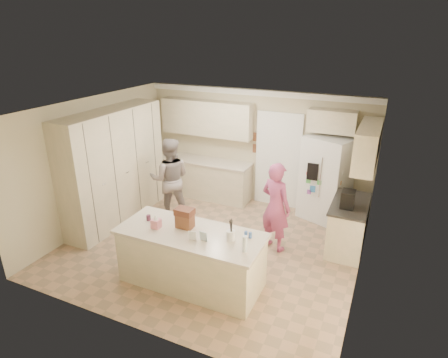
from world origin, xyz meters
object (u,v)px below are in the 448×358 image
at_px(refrigerator, 326,179).
at_px(dollhouse_body, 185,221).
at_px(utensil_crock, 231,235).
at_px(teen_girl, 276,207).
at_px(coffee_maker, 348,199).
at_px(tissue_box, 156,224).
at_px(island_base, 191,259).
at_px(teen_boy, 170,179).

relative_size(refrigerator, dollhouse_body, 6.92).
distance_m(utensil_crock, teen_girl, 1.53).
bearing_deg(utensil_crock, refrigerator, 75.19).
bearing_deg(coffee_maker, dollhouse_body, -140.71).
bearing_deg(teen_girl, tissue_box, 70.77).
relative_size(island_base, teen_girl, 1.32).
bearing_deg(tissue_box, coffee_maker, 37.57).
height_order(tissue_box, teen_girl, teen_girl).
distance_m(refrigerator, teen_girl, 1.68).
xyz_separation_m(island_base, dollhouse_body, (-0.15, 0.10, 0.60)).
bearing_deg(refrigerator, island_base, -94.69).
height_order(coffee_maker, island_base, coffee_maker).
xyz_separation_m(coffee_maker, teen_girl, (-1.18, -0.34, -0.23)).
bearing_deg(refrigerator, utensil_crock, -84.43).
bearing_deg(utensil_crock, tissue_box, -172.87).
relative_size(coffee_maker, teen_boy, 0.17).
bearing_deg(teen_girl, dollhouse_body, 76.35).
xyz_separation_m(utensil_crock, dollhouse_body, (-0.80, 0.05, 0.04)).
xyz_separation_m(teen_boy, teen_girl, (2.40, -0.28, -0.04)).
height_order(refrigerator, island_base, refrigerator).
bearing_deg(island_base, dollhouse_body, 146.31).
bearing_deg(dollhouse_body, teen_girl, 54.91).
bearing_deg(teen_girl, island_base, 82.15).
xyz_separation_m(utensil_crock, teen_boy, (-2.17, 1.78, -0.12)).
relative_size(dollhouse_body, teen_girl, 0.16).
bearing_deg(teen_boy, teen_girl, 145.00).
relative_size(refrigerator, coffee_maker, 6.00).
bearing_deg(island_base, teen_girl, 60.71).
distance_m(coffee_maker, teen_girl, 1.25).
xyz_separation_m(utensil_crock, tissue_box, (-1.20, -0.15, -0.00)).
distance_m(island_base, utensil_crock, 0.86).
xyz_separation_m(dollhouse_body, teen_girl, (1.02, 1.46, -0.20)).
bearing_deg(coffee_maker, tissue_box, -142.43).
distance_m(refrigerator, utensil_crock, 3.19).
bearing_deg(tissue_box, dollhouse_body, 26.57).
bearing_deg(teen_boy, tissue_box, 88.38).
distance_m(teen_boy, teen_girl, 2.41).
relative_size(teen_boy, teen_girl, 1.05).
height_order(island_base, dollhouse_body, dollhouse_body).
bearing_deg(coffee_maker, teen_girl, -163.69).
relative_size(coffee_maker, teen_girl, 0.18).
relative_size(utensil_crock, dollhouse_body, 0.58).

